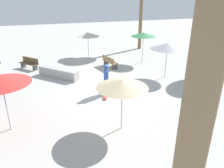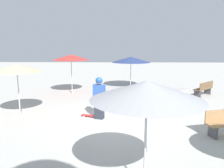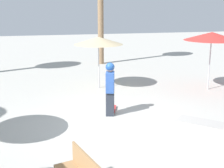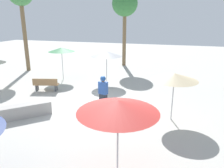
% 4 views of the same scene
% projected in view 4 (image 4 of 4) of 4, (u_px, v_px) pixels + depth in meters
% --- Properties ---
extents(ground_plane, '(60.00, 60.00, 0.00)m').
position_uv_depth(ground_plane, '(91.00, 105.00, 11.72)').
color(ground_plane, '#B2AFA8').
extents(skater_main, '(0.51, 0.37, 1.72)m').
position_uv_depth(skater_main, '(103.00, 91.00, 11.14)').
color(skater_main, '#282D38').
rests_on(skater_main, ground_plane).
extents(skateboard, '(0.82, 0.44, 0.07)m').
position_uv_depth(skateboard, '(110.00, 109.00, 11.11)').
color(skateboard, red).
rests_on(skateboard, ground_plane).
extents(concrete_ledge, '(2.52, 2.50, 0.63)m').
position_uv_depth(concrete_ledge, '(18.00, 112.00, 10.14)').
color(concrete_ledge, '#A8A39E').
rests_on(concrete_ledge, ground_plane).
extents(bench_far, '(1.66, 0.84, 0.85)m').
position_uv_depth(bench_far, '(46.00, 85.00, 13.95)').
color(bench_far, '#47474C').
rests_on(bench_far, ground_plane).
extents(shade_umbrella_grey, '(2.21, 2.21, 2.31)m').
position_uv_depth(shade_umbrella_grey, '(107.00, 54.00, 15.24)').
color(shade_umbrella_grey, '#B7B7BC').
rests_on(shade_umbrella_grey, ground_plane).
extents(shade_umbrella_tan, '(2.05, 2.05, 2.20)m').
position_uv_depth(shade_umbrella_tan, '(174.00, 77.00, 9.54)').
color(shade_umbrella_tan, '#B7B7BC').
rests_on(shade_umbrella_tan, ground_plane).
extents(shade_umbrella_red, '(2.24, 2.24, 2.41)m').
position_uv_depth(shade_umbrella_red, '(118.00, 106.00, 5.80)').
color(shade_umbrella_red, '#B7B7BC').
rests_on(shade_umbrella_red, ground_plane).
extents(shade_umbrella_green, '(1.93, 1.93, 2.42)m').
position_uv_depth(shade_umbrella_green, '(61.00, 50.00, 16.14)').
color(shade_umbrella_green, '#B7B7BC').
rests_on(shade_umbrella_green, ground_plane).
extents(palm_tree_left, '(2.38, 2.38, 7.01)m').
position_uv_depth(palm_tree_left, '(125.00, 5.00, 20.13)').
color(palm_tree_left, brown).
rests_on(palm_tree_left, ground_plane).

